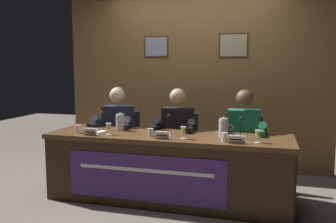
% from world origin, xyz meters
% --- Properties ---
extents(ground_plane, '(12.00, 12.00, 0.00)m').
position_xyz_m(ground_plane, '(0.00, 0.00, 0.00)').
color(ground_plane, '#70665B').
extents(wall_back_panelled, '(3.84, 0.14, 2.60)m').
position_xyz_m(wall_back_panelled, '(0.00, 1.41, 1.30)').
color(wall_back_panelled, brown).
rests_on(wall_back_panelled, ground_plane).
extents(conference_table, '(2.64, 0.76, 0.73)m').
position_xyz_m(conference_table, '(-0.00, -0.10, 0.49)').
color(conference_table, brown).
rests_on(conference_table, ground_plane).
extents(chair_left, '(0.44, 0.44, 0.88)m').
position_xyz_m(chair_left, '(-0.78, 0.56, 0.43)').
color(chair_left, black).
rests_on(chair_left, ground_plane).
extents(panelist_left, '(0.51, 0.48, 1.21)m').
position_xyz_m(panelist_left, '(-0.78, 0.36, 0.70)').
color(panelist_left, black).
rests_on(panelist_left, ground_plane).
extents(nameplate_left, '(0.15, 0.06, 0.08)m').
position_xyz_m(nameplate_left, '(-0.78, -0.28, 0.77)').
color(nameplate_left, white).
rests_on(nameplate_left, conference_table).
extents(juice_glass_left, '(0.06, 0.06, 0.12)m').
position_xyz_m(juice_glass_left, '(-0.62, -0.18, 0.82)').
color(juice_glass_left, white).
rests_on(juice_glass_left, conference_table).
extents(water_cup_left, '(0.06, 0.06, 0.08)m').
position_xyz_m(water_cup_left, '(-0.99, -0.18, 0.77)').
color(water_cup_left, silver).
rests_on(water_cup_left, conference_table).
extents(microphone_left, '(0.06, 0.17, 0.22)m').
position_xyz_m(microphone_left, '(-0.82, -0.01, 0.81)').
color(microphone_left, black).
rests_on(microphone_left, conference_table).
extents(chair_center, '(0.44, 0.44, 0.88)m').
position_xyz_m(chair_center, '(0.00, 0.56, 0.43)').
color(chair_center, black).
rests_on(chair_center, ground_plane).
extents(panelist_center, '(0.51, 0.48, 1.21)m').
position_xyz_m(panelist_center, '(0.00, 0.36, 0.70)').
color(panelist_center, black).
rests_on(panelist_center, ground_plane).
extents(nameplate_center, '(0.16, 0.06, 0.08)m').
position_xyz_m(nameplate_center, '(0.01, -0.26, 0.77)').
color(nameplate_center, white).
rests_on(nameplate_center, conference_table).
extents(juice_glass_center, '(0.06, 0.06, 0.12)m').
position_xyz_m(juice_glass_center, '(0.21, -0.19, 0.82)').
color(juice_glass_center, white).
rests_on(juice_glass_center, conference_table).
extents(water_cup_center, '(0.06, 0.06, 0.08)m').
position_xyz_m(water_cup_center, '(-0.15, -0.16, 0.77)').
color(water_cup_center, silver).
rests_on(water_cup_center, conference_table).
extents(microphone_center, '(0.06, 0.17, 0.22)m').
position_xyz_m(microphone_center, '(-0.01, -0.02, 0.81)').
color(microphone_center, black).
rests_on(microphone_center, conference_table).
extents(chair_right, '(0.44, 0.44, 0.88)m').
position_xyz_m(chair_right, '(0.78, 0.56, 0.43)').
color(chair_right, black).
rests_on(chair_right, ground_plane).
extents(panelist_right, '(0.51, 0.48, 1.21)m').
position_xyz_m(panelist_right, '(0.78, 0.36, 0.70)').
color(panelist_right, black).
rests_on(panelist_right, ground_plane).
extents(nameplate_right, '(0.17, 0.06, 0.08)m').
position_xyz_m(nameplate_right, '(0.75, -0.27, 0.77)').
color(nameplate_right, white).
rests_on(nameplate_right, conference_table).
extents(juice_glass_right, '(0.06, 0.06, 0.12)m').
position_xyz_m(juice_glass_right, '(0.95, -0.18, 0.82)').
color(juice_glass_right, white).
rests_on(juice_glass_right, conference_table).
extents(water_cup_right, '(0.06, 0.06, 0.08)m').
position_xyz_m(water_cup_right, '(0.64, -0.19, 0.77)').
color(water_cup_right, silver).
rests_on(water_cup_right, conference_table).
extents(microphone_right, '(0.06, 0.17, 0.22)m').
position_xyz_m(microphone_right, '(0.77, -0.05, 0.81)').
color(microphone_right, black).
rests_on(microphone_right, conference_table).
extents(water_pitcher_left_side, '(0.15, 0.10, 0.21)m').
position_xyz_m(water_pitcher_left_side, '(-0.59, 0.08, 0.83)').
color(water_pitcher_left_side, silver).
rests_on(water_pitcher_left_side, conference_table).
extents(water_pitcher_right_side, '(0.15, 0.10, 0.21)m').
position_xyz_m(water_pitcher_right_side, '(0.60, 0.04, 0.83)').
color(water_pitcher_right_side, silver).
rests_on(water_pitcher_right_side, conference_table).
extents(document_stack_left, '(0.24, 0.20, 0.01)m').
position_xyz_m(document_stack_left, '(-0.82, -0.09, 0.74)').
color(document_stack_left, white).
rests_on(document_stack_left, conference_table).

